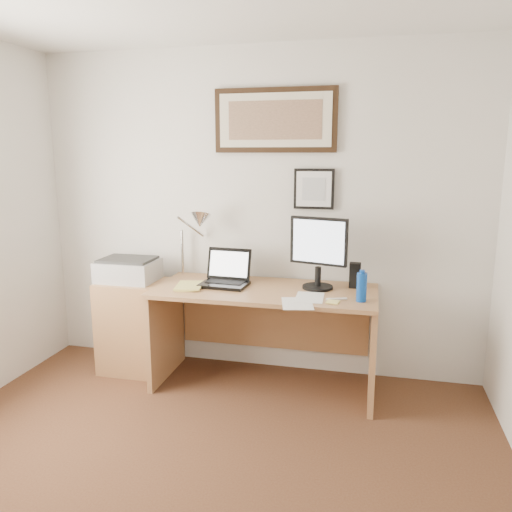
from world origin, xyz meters
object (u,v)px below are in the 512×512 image
(water_bottle, at_px, (362,287))
(side_cabinet, at_px, (134,326))
(lcd_monitor, at_px, (318,249))
(laptop, at_px, (226,277))
(desk, at_px, (267,316))
(book, at_px, (177,286))
(printer, at_px, (128,270))

(water_bottle, bearing_deg, side_cabinet, 173.48)
(side_cabinet, bearing_deg, lcd_monitor, 1.74)
(laptop, bearing_deg, desk, 5.12)
(book, height_order, desk, book)
(side_cabinet, bearing_deg, book, -19.28)
(desk, height_order, printer, printer)
(water_bottle, distance_m, book, 1.33)
(water_bottle, bearing_deg, book, 177.86)
(printer, bearing_deg, book, -19.90)
(side_cabinet, xyz_separation_m, printer, (-0.04, 0.02, 0.45))
(book, distance_m, desk, 0.71)
(desk, distance_m, lcd_monitor, 0.64)
(water_bottle, bearing_deg, printer, 173.01)
(book, distance_m, laptop, 0.37)
(book, xyz_separation_m, laptop, (0.33, 0.16, 0.05))
(desk, xyz_separation_m, laptop, (-0.31, -0.03, 0.29))
(water_bottle, xyz_separation_m, book, (-1.32, 0.05, -0.09))
(desk, distance_m, printer, 1.15)
(printer, bearing_deg, side_cabinet, -26.47)
(lcd_monitor, bearing_deg, water_bottle, -37.72)
(side_cabinet, bearing_deg, laptop, 0.58)
(water_bottle, xyz_separation_m, lcd_monitor, (-0.32, 0.24, 0.19))
(book, xyz_separation_m, desk, (0.64, 0.19, -0.24))
(book, xyz_separation_m, printer, (-0.47, 0.17, 0.06))
(side_cabinet, xyz_separation_m, water_bottle, (1.76, -0.20, 0.48))
(book, distance_m, lcd_monitor, 1.06)
(desk, height_order, laptop, laptop)
(book, distance_m, printer, 0.50)
(water_bottle, bearing_deg, laptop, 168.17)
(water_bottle, xyz_separation_m, desk, (-0.69, 0.24, -0.33))
(book, relative_size, laptop, 0.72)
(water_bottle, bearing_deg, lcd_monitor, 142.28)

